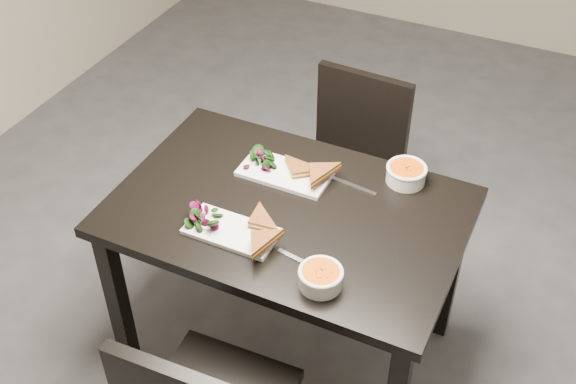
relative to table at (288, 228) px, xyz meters
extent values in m
plane|color=#47474C|center=(0.40, 0.45, -0.65)|extent=(5.00, 5.00, 0.00)
cube|color=black|center=(0.00, 0.00, 0.08)|extent=(1.20, 0.80, 0.04)
cube|color=black|center=(-0.54, -0.34, -0.30)|extent=(0.06, 0.06, 0.71)
cube|color=black|center=(-0.54, 0.34, -0.30)|extent=(0.06, 0.06, 0.71)
cube|color=black|center=(0.54, 0.34, -0.30)|extent=(0.06, 0.06, 0.71)
cube|color=black|center=(-0.15, -0.43, -0.45)|extent=(0.04, 0.04, 0.41)
cube|color=black|center=(-0.02, 0.60, -0.22)|extent=(0.44, 0.44, 0.04)
cube|color=black|center=(-0.21, 0.42, -0.45)|extent=(0.04, 0.04, 0.41)
cube|color=black|center=(0.15, 0.41, -0.45)|extent=(0.04, 0.04, 0.41)
cube|color=black|center=(-0.20, 0.78, -0.45)|extent=(0.04, 0.04, 0.41)
cube|color=black|center=(0.16, 0.77, -0.45)|extent=(0.04, 0.04, 0.41)
cube|color=black|center=(-0.02, 0.78, 0.00)|extent=(0.42, 0.06, 0.40)
cube|color=white|center=(-0.11, -0.19, 0.11)|extent=(0.31, 0.15, 0.02)
cylinder|color=white|center=(0.24, -0.28, 0.12)|extent=(0.13, 0.13, 0.05)
cylinder|color=#F3530B|center=(0.24, -0.28, 0.15)|extent=(0.12, 0.12, 0.02)
torus|color=white|center=(0.24, -0.28, 0.16)|extent=(0.14, 0.14, 0.01)
cube|color=silver|center=(0.15, -0.22, 0.10)|extent=(0.18, 0.05, 0.00)
cube|color=white|center=(-0.09, 0.15, 0.11)|extent=(0.33, 0.16, 0.02)
cylinder|color=white|center=(0.32, 0.31, 0.13)|extent=(0.14, 0.14, 0.05)
cylinder|color=#F3530B|center=(0.32, 0.31, 0.15)|extent=(0.12, 0.12, 0.02)
torus|color=white|center=(0.32, 0.31, 0.16)|extent=(0.15, 0.15, 0.01)
cube|color=silver|center=(0.16, 0.20, 0.10)|extent=(0.18, 0.04, 0.00)
camera|label=1|loc=(0.78, -1.66, 1.73)|focal=44.48mm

